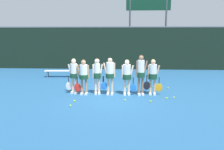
{
  "coord_description": "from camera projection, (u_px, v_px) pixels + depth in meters",
  "views": [
    {
      "loc": [
        0.54,
        -9.66,
        2.79
      ],
      "look_at": [
        0.03,
        -0.02,
        0.9
      ],
      "focal_mm": 35.0,
      "sensor_mm": 36.0,
      "label": 1
    }
  ],
  "objects": [
    {
      "name": "ground_plane",
      "position": [
        111.0,
        94.0,
        10.03
      ],
      "size": [
        140.0,
        140.0,
        0.0
      ],
      "primitive_type": "plane",
      "color": "#235684"
    },
    {
      "name": "fence_windscreen",
      "position": [
        116.0,
        48.0,
        16.59
      ],
      "size": [
        60.0,
        0.08,
        3.24
      ],
      "color": "black",
      "rests_on": "ground_plane"
    },
    {
      "name": "scoreboard",
      "position": [
        148.0,
        8.0,
        17.0
      ],
      "size": [
        3.45,
        0.15,
        6.03
      ],
      "color": "#515156",
      "rests_on": "ground_plane"
    },
    {
      "name": "bench_courtside",
      "position": [
        60.0,
        71.0,
        13.82
      ],
      "size": [
        1.99,
        0.48,
        0.42
      ],
      "rotation": [
        0.0,
        0.0,
        0.06
      ],
      "color": "silver",
      "rests_on": "ground_plane"
    },
    {
      "name": "player_0",
      "position": [
        74.0,
        73.0,
        10.0
      ],
      "size": [
        0.63,
        0.35,
        1.63
      ],
      "rotation": [
        0.0,
        0.0,
        -0.2
      ],
      "color": "beige",
      "rests_on": "ground_plane"
    },
    {
      "name": "player_1",
      "position": [
        84.0,
        74.0,
        9.83
      ],
      "size": [
        0.7,
        0.41,
        1.6
      ],
      "rotation": [
        0.0,
        0.0,
        -0.04
      ],
      "color": "tan",
      "rests_on": "ground_plane"
    },
    {
      "name": "player_2",
      "position": [
        97.0,
        73.0,
        9.88
      ],
      "size": [
        0.61,
        0.33,
        1.65
      ],
      "rotation": [
        0.0,
        0.0,
        0.17
      ],
      "color": "beige",
      "rests_on": "ground_plane"
    },
    {
      "name": "player_3",
      "position": [
        110.0,
        73.0,
        9.79
      ],
      "size": [
        0.68,
        0.38,
        1.7
      ],
      "rotation": [
        0.0,
        0.0,
        -0.03
      ],
      "color": "beige",
      "rests_on": "ground_plane"
    },
    {
      "name": "player_4",
      "position": [
        127.0,
        74.0,
        9.75
      ],
      "size": [
        0.67,
        0.39,
        1.61
      ],
      "rotation": [
        0.0,
        0.0,
        0.07
      ],
      "color": "beige",
      "rests_on": "ground_plane"
    },
    {
      "name": "player_5",
      "position": [
        141.0,
        72.0,
        9.71
      ],
      "size": [
        0.63,
        0.35,
        1.82
      ],
      "rotation": [
        0.0,
        0.0,
        0.2
      ],
      "color": "#8C664C",
      "rests_on": "ground_plane"
    },
    {
      "name": "player_6",
      "position": [
        153.0,
        74.0,
        9.79
      ],
      "size": [
        0.69,
        0.39,
        1.62
      ],
      "rotation": [
        0.0,
        0.0,
        0.0
      ],
      "color": "tan",
      "rests_on": "ground_plane"
    },
    {
      "name": "tennis_ball_0",
      "position": [
        168.0,
        88.0,
        11.02
      ],
      "size": [
        0.07,
        0.07,
        0.07
      ],
      "primitive_type": "sphere",
      "color": "#CCE033",
      "rests_on": "ground_plane"
    },
    {
      "name": "tennis_ball_1",
      "position": [
        127.0,
        87.0,
        11.19
      ],
      "size": [
        0.07,
        0.07,
        0.07
      ],
      "primitive_type": "sphere",
      "color": "#CCE033",
      "rests_on": "ground_plane"
    },
    {
      "name": "tennis_ball_2",
      "position": [
        151.0,
        101.0,
        8.86
      ],
      "size": [
        0.07,
        0.07,
        0.07
      ],
      "primitive_type": "sphere",
      "color": "#CCE033",
      "rests_on": "ground_plane"
    },
    {
      "name": "tennis_ball_3",
      "position": [
        167.0,
        98.0,
        9.31
      ],
      "size": [
        0.07,
        0.07,
        0.07
      ],
      "primitive_type": "sphere",
      "color": "#CCE033",
      "rests_on": "ground_plane"
    },
    {
      "name": "tennis_ball_4",
      "position": [
        174.0,
        97.0,
        9.41
      ],
      "size": [
        0.07,
        0.07,
        0.07
      ],
      "primitive_type": "sphere",
      "color": "#CCE033",
      "rests_on": "ground_plane"
    },
    {
      "name": "tennis_ball_5",
      "position": [
        125.0,
        100.0,
        9.03
      ],
      "size": [
        0.06,
        0.06,
        0.06
      ],
      "primitive_type": "sphere",
      "color": "#CCE033",
      "rests_on": "ground_plane"
    },
    {
      "name": "tennis_ball_6",
      "position": [
        74.0,
        101.0,
        8.93
      ],
      "size": [
        0.07,
        0.07,
        0.07
      ],
      "primitive_type": "sphere",
      "color": "#CCE033",
      "rests_on": "ground_plane"
    },
    {
      "name": "tennis_ball_7",
      "position": [
        153.0,
        87.0,
        11.32
      ],
      "size": [
        0.06,
        0.06,
        0.06
      ],
      "primitive_type": "sphere",
      "color": "#CCE033",
      "rests_on": "ground_plane"
    },
    {
      "name": "tennis_ball_8",
      "position": [
        70.0,
        106.0,
        8.37
      ],
      "size": [
        0.07,
        0.07,
        0.07
      ],
      "primitive_type": "sphere",
      "color": "#CCE033",
      "rests_on": "ground_plane"
    }
  ]
}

